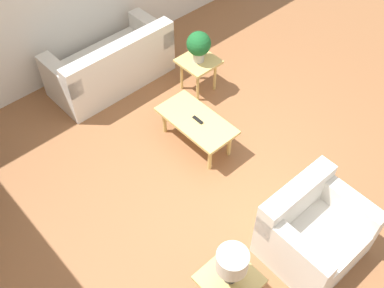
% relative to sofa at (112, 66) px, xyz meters
% --- Properties ---
extents(ground_plane, '(14.00, 14.00, 0.00)m').
position_rel_sofa_xyz_m(ground_plane, '(-2.37, 0.10, -0.32)').
color(ground_plane, '#8E5B38').
extents(sofa, '(0.82, 1.76, 0.82)m').
position_rel_sofa_xyz_m(sofa, '(0.00, 0.00, 0.00)').
color(sofa, silver).
rests_on(sofa, ground_plane).
extents(armchair, '(0.87, 0.98, 0.84)m').
position_rel_sofa_xyz_m(armchair, '(-3.59, 0.08, 0.01)').
color(armchair, silver).
rests_on(armchair, ground_plane).
extents(coffee_table, '(1.03, 0.52, 0.42)m').
position_rel_sofa_xyz_m(coffee_table, '(-1.67, -0.08, 0.05)').
color(coffee_table, tan).
rests_on(coffee_table, ground_plane).
extents(side_table_plant, '(0.50, 0.50, 0.51)m').
position_rel_sofa_xyz_m(side_table_plant, '(-0.93, -0.82, 0.11)').
color(side_table_plant, tan).
rests_on(side_table_plant, ground_plane).
extents(side_table_lamp, '(0.50, 0.50, 0.51)m').
position_rel_sofa_xyz_m(side_table_lamp, '(-3.42, 1.13, 0.11)').
color(side_table_lamp, tan).
rests_on(side_table_lamp, ground_plane).
extents(potted_plant, '(0.33, 0.33, 0.44)m').
position_rel_sofa_xyz_m(potted_plant, '(-0.93, -0.82, 0.45)').
color(potted_plant, '#B2ADA3').
rests_on(potted_plant, side_table_plant).
extents(table_lamp, '(0.29, 0.29, 0.44)m').
position_rel_sofa_xyz_m(table_lamp, '(-3.42, 1.13, 0.49)').
color(table_lamp, '#333333').
rests_on(table_lamp, side_table_lamp).
extents(remote_control, '(0.16, 0.04, 0.02)m').
position_rel_sofa_xyz_m(remote_control, '(-1.70, -0.09, 0.11)').
color(remote_control, black).
rests_on(remote_control, coffee_table).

